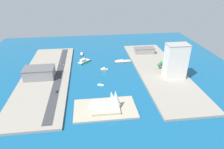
% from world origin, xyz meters
% --- Properties ---
extents(ground_plane, '(440.00, 440.00, 0.00)m').
position_xyz_m(ground_plane, '(0.00, 0.00, 0.00)').
color(ground_plane, '#145684').
extents(quay_west, '(70.00, 240.00, 2.93)m').
position_xyz_m(quay_west, '(-87.94, 0.00, 1.47)').
color(quay_west, gray).
rests_on(quay_west, ground_plane).
extents(quay_east, '(70.00, 240.00, 2.93)m').
position_xyz_m(quay_east, '(87.94, 0.00, 1.47)').
color(quay_east, gray).
rests_on(quay_east, ground_plane).
extents(peninsula_point, '(71.47, 42.45, 2.00)m').
position_xyz_m(peninsula_point, '(7.11, 90.07, 1.00)').
color(peninsula_point, '#A89E89').
rests_on(peninsula_point, ground_plane).
extents(road_strip, '(10.81, 228.00, 0.15)m').
position_xyz_m(road_strip, '(68.55, 0.00, 3.01)').
color(road_strip, '#38383D').
rests_on(road_strip, quay_east).
extents(ferry_green_doubledeck, '(23.30, 23.58, 7.28)m').
position_xyz_m(ferry_green_doubledeck, '(31.38, -49.05, 2.50)').
color(ferry_green_doubledeck, '#2D8C4C').
rests_on(ferry_green_doubledeck, ground_plane).
extents(barge_flat_brown, '(30.08, 10.22, 2.93)m').
position_xyz_m(barge_flat_brown, '(-36.10, -44.83, 1.01)').
color(barge_flat_brown, brown).
rests_on(barge_flat_brown, ground_plane).
extents(sailboat_small_white, '(9.83, 5.58, 9.53)m').
position_xyz_m(sailboat_small_white, '(8.15, 33.83, 0.78)').
color(sailboat_small_white, white).
rests_on(sailboat_small_white, ground_plane).
extents(water_taxi_orange, '(12.92, 5.37, 3.56)m').
position_xyz_m(water_taxi_orange, '(-1.21, -15.71, 1.23)').
color(water_taxi_orange, orange).
rests_on(water_taxi_orange, ground_plane).
extents(patrol_launch_navy, '(4.88, 17.05, 4.10)m').
position_xyz_m(patrol_launch_navy, '(35.54, -88.25, 1.42)').
color(patrol_launch_navy, '#1E284C').
rests_on(patrol_launch_navy, ground_plane).
extents(warehouse_low_gray, '(43.56, 27.15, 16.01)m').
position_xyz_m(warehouse_low_gray, '(95.10, 5.60, 10.97)').
color(warehouse_low_gray, gray).
rests_on(warehouse_low_gray, quay_east).
extents(hotel_broad_white, '(31.33, 19.40, 50.97)m').
position_xyz_m(hotel_broad_white, '(-99.85, 28.32, 28.45)').
color(hotel_broad_white, silver).
rests_on(hotel_broad_white, quay_west).
extents(carpark_squat_concrete, '(38.28, 17.59, 10.89)m').
position_xyz_m(carpark_squat_concrete, '(-83.87, -73.81, 8.41)').
color(carpark_squat_concrete, gray).
rests_on(carpark_squat_concrete, quay_west).
extents(suv_black, '(1.95, 4.87, 1.68)m').
position_xyz_m(suv_black, '(66.10, 49.39, 3.90)').
color(suv_black, black).
rests_on(suv_black, road_strip).
extents(taxi_yellow_cab, '(1.97, 4.80, 1.70)m').
position_xyz_m(taxi_yellow_cab, '(64.73, -38.86, 3.90)').
color(taxi_yellow_cab, black).
rests_on(taxi_yellow_cab, road_strip).
extents(sedan_silver, '(2.15, 4.84, 1.53)m').
position_xyz_m(sedan_silver, '(72.19, 7.24, 3.83)').
color(sedan_silver, black).
rests_on(sedan_silver, road_strip).
extents(van_white, '(1.95, 5.01, 1.63)m').
position_xyz_m(van_white, '(70.20, -46.02, 3.88)').
color(van_white, black).
rests_on(van_white, road_strip).
extents(traffic_light_waterfront, '(0.36, 0.36, 6.50)m').
position_xyz_m(traffic_light_waterfront, '(61.73, -3.05, 7.27)').
color(traffic_light_waterfront, black).
rests_on(traffic_light_waterfront, quay_east).
extents(opera_landmark, '(38.00, 28.97, 23.06)m').
position_xyz_m(opera_landmark, '(6.11, 90.07, 9.78)').
color(opera_landmark, '#BCAD93').
rests_on(opera_landmark, peninsula_point).
extents(park_tree_cluster, '(13.49, 15.12, 9.89)m').
position_xyz_m(park_tree_cluster, '(-92.67, -7.22, 9.19)').
color(park_tree_cluster, brown).
rests_on(park_tree_cluster, quay_west).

